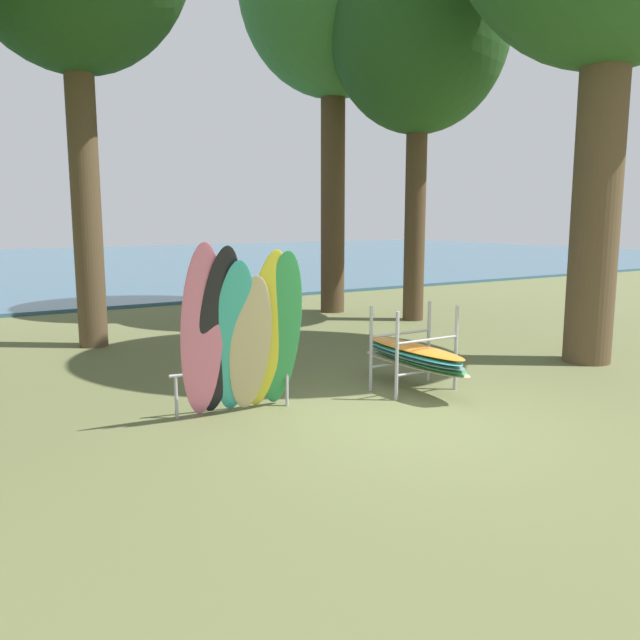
# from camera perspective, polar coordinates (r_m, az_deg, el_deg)

# --- Properties ---
(ground_plane) EXTENTS (80.00, 80.00, 0.00)m
(ground_plane) POSITION_cam_1_polar(r_m,az_deg,el_deg) (8.22, 7.52, -8.88)
(ground_plane) COLOR #60663D
(lake_water) EXTENTS (80.00, 36.00, 0.10)m
(lake_water) POSITION_cam_1_polar(r_m,az_deg,el_deg) (36.33, -23.96, 4.42)
(lake_water) COLOR #38607A
(lake_water) RESTS_ON ground
(tree_far_right_back) EXTENTS (4.18, 4.18, 9.25)m
(tree_far_right_back) POSITION_cam_1_polar(r_m,az_deg,el_deg) (16.52, 8.74, 23.92)
(tree_far_right_back) COLOR #4C3823
(tree_far_right_back) RESTS_ON ground
(leaning_board_pile) EXTENTS (1.75, 1.13, 2.26)m
(leaning_board_pile) POSITION_cam_1_polar(r_m,az_deg,el_deg) (8.10, -6.89, -1.46)
(leaning_board_pile) COLOR pink
(leaning_board_pile) RESTS_ON ground
(board_storage_rack) EXTENTS (1.15, 2.13, 1.25)m
(board_storage_rack) POSITION_cam_1_polar(r_m,az_deg,el_deg) (9.56, 8.26, -3.08)
(board_storage_rack) COLOR #9EA0A5
(board_storage_rack) RESTS_ON ground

